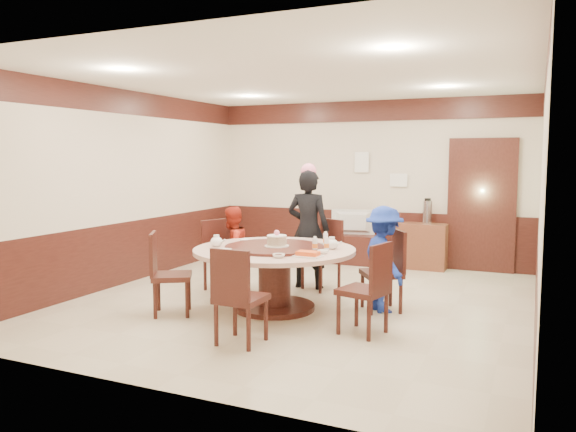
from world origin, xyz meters
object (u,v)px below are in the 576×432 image
at_px(television, 353,222).
at_px(thermos, 427,212).
at_px(side_cabinet, 422,246).
at_px(person_red, 232,249).
at_px(shrimp_platter, 308,254).
at_px(banquet_table, 274,266).
at_px(person_blue, 384,259).
at_px(person_standing, 308,229).
at_px(birthday_cake, 277,241).
at_px(tv_stand, 352,249).

height_order(television, thermos, thermos).
relative_size(side_cabinet, thermos, 2.11).
bearing_deg(side_cabinet, person_red, -129.15).
relative_size(shrimp_platter, television, 0.40).
height_order(banquet_table, shrimp_platter, shrimp_platter).
bearing_deg(person_blue, banquet_table, 71.85).
bearing_deg(person_standing, person_red, 29.58).
relative_size(person_standing, person_red, 1.43).
distance_m(shrimp_platter, thermos, 3.70).
bearing_deg(person_red, thermos, 150.49).
xyz_separation_m(banquet_table, birthday_cake, (0.04, -0.03, 0.31)).
relative_size(shrimp_platter, side_cabinet, 0.37).
bearing_deg(television, thermos, 170.09).
xyz_separation_m(birthday_cake, shrimp_platter, (0.55, -0.36, -0.07)).
distance_m(television, thermos, 1.28).
distance_m(birthday_cake, shrimp_platter, 0.66).
distance_m(tv_stand, thermos, 1.44).
distance_m(person_blue, tv_stand, 3.07).
relative_size(banquet_table, person_blue, 1.54).
bearing_deg(person_blue, shrimp_platter, 104.56).
relative_size(banquet_table, birthday_cake, 6.69).
xyz_separation_m(person_red, thermos, (2.19, 2.59, 0.36)).
distance_m(person_blue, side_cabinet, 2.81).
relative_size(person_red, shrimp_platter, 3.87).
height_order(birthday_cake, thermos, thermos).
bearing_deg(shrimp_platter, tv_stand, 99.84).
bearing_deg(birthday_cake, banquet_table, 146.06).
height_order(person_red, birthday_cake, person_red).
relative_size(person_red, television, 1.55).
distance_m(person_red, television, 2.73).
relative_size(tv_stand, side_cabinet, 1.06).
bearing_deg(banquet_table, shrimp_platter, -33.32).
distance_m(person_blue, shrimp_platter, 1.07).
distance_m(banquet_table, birthday_cake, 0.32).
height_order(birthday_cake, tv_stand, birthday_cake).
bearing_deg(person_blue, television, -14.20).
relative_size(banquet_table, tv_stand, 2.29).
bearing_deg(person_blue, thermos, -38.66).
xyz_separation_m(shrimp_platter, side_cabinet, (0.56, 3.65, -0.40)).
relative_size(banquet_table, television, 2.59).
bearing_deg(birthday_cake, person_standing, 94.54).
xyz_separation_m(person_standing, shrimp_platter, (0.65, -1.61, -0.05)).
bearing_deg(person_red, shrimp_platter, 66.55).
relative_size(birthday_cake, thermos, 0.76).
distance_m(person_blue, birthday_cake, 1.29).
xyz_separation_m(person_red, television, (0.93, 2.56, 0.14)).
xyz_separation_m(banquet_table, side_cabinet, (1.15, 3.26, -0.16)).
height_order(person_standing, person_red, person_standing).
height_order(person_blue, birthday_cake, person_blue).
xyz_separation_m(shrimp_platter, television, (-0.63, 3.62, -0.06)).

